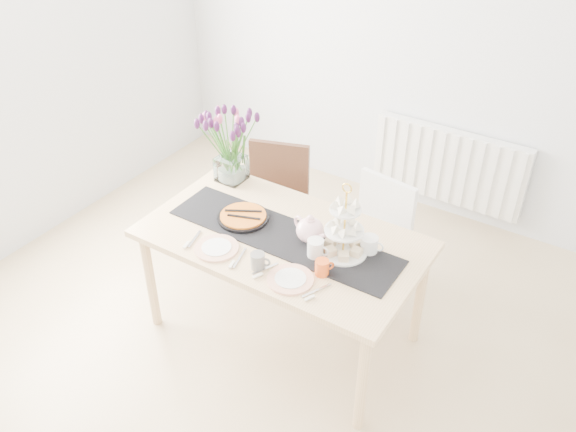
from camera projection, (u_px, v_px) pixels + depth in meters
The scene contains 16 objects.
room_shell at pixel (213, 179), 2.93m from camera, with size 4.50×4.50×4.50m.
radiator at pixel (448, 166), 4.71m from camera, with size 1.20×0.08×0.60m, color white.
dining_table at pixel (283, 247), 3.51m from camera, with size 1.60×0.90×0.75m.
chair_brown at pixel (275, 196), 4.27m from camera, with size 0.54×0.54×0.86m.
chair_white at pixel (375, 231), 3.97m from camera, with size 0.47×0.47×0.83m.
table_runner at pixel (283, 236), 3.47m from camera, with size 1.40×0.35×0.01m, color black.
tulip_vase at pixel (229, 133), 3.78m from camera, with size 0.62×0.62×0.52m.
cake_stand at pixel (344, 236), 3.28m from camera, with size 0.27×0.27×0.40m.
teapot at pixel (310, 230), 3.39m from camera, with size 0.25×0.20×0.17m, color white, non-canonical shape.
cream_jug at pixel (369, 245), 3.32m from camera, with size 0.10×0.10×0.10m, color white.
tart_tin at pixel (243, 217), 3.59m from camera, with size 0.30×0.30×0.04m.
mug_grey at pixel (258, 261), 3.22m from camera, with size 0.08×0.08×0.09m, color slate.
mug_white at pixel (315, 248), 3.29m from camera, with size 0.09×0.09×0.11m, color white.
mug_orange at pixel (322, 268), 3.17m from camera, with size 0.07×0.07×0.09m, color #E15119.
plate_left at pixel (217, 248), 3.37m from camera, with size 0.25×0.25×0.01m, color white.
plate_right at pixel (290, 279), 3.16m from camera, with size 0.25×0.25×0.01m, color silver.
Camera 1 is at (1.65, -1.91, 2.84)m, focal length 38.00 mm.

